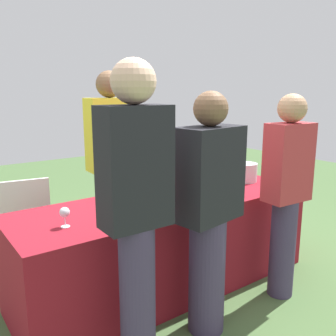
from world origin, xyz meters
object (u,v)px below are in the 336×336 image
(wine_bottle_1, at_px, (164,182))
(guest_2, at_px, (287,189))
(wine_glass_1, at_px, (149,194))
(server_pouring, at_px, (112,161))
(wine_bottle_0, at_px, (131,188))
(wine_glass_2, at_px, (217,181))
(menu_board, at_px, (19,227))
(guest_0, at_px, (136,208))
(wine_bottle_2, at_px, (191,176))
(wine_glass_0, at_px, (65,213))
(ice_bucket, at_px, (245,172))
(wine_bottle_3, at_px, (223,170))
(guest_1, at_px, (208,210))

(wine_bottle_1, xyz_separation_m, guest_2, (0.57, -0.77, 0.01))
(wine_glass_1, bearing_deg, guest_2, -31.68)
(wine_bottle_1, relative_size, server_pouring, 0.17)
(wine_glass_1, xyz_separation_m, server_pouring, (0.11, 0.79, 0.11))
(wine_bottle_0, bearing_deg, server_pouring, 75.62)
(wine_glass_2, height_order, menu_board, wine_glass_2)
(wine_bottle_1, relative_size, wine_glass_2, 2.10)
(wine_glass_1, bearing_deg, guest_0, -128.98)
(wine_bottle_2, bearing_deg, guest_2, -70.27)
(wine_bottle_0, height_order, wine_glass_2, wine_bottle_0)
(wine_glass_0, distance_m, guest_2, 1.59)
(wine_bottle_0, xyz_separation_m, ice_bucket, (1.20, -0.04, -0.03))
(wine_bottle_1, xyz_separation_m, ice_bucket, (0.87, -0.09, -0.02))
(wine_bottle_2, relative_size, wine_glass_2, 2.22)
(wine_bottle_3, distance_m, wine_glass_2, 0.37)
(wine_bottle_1, xyz_separation_m, wine_glass_0, (-0.93, -0.24, -0.01))
(wine_bottle_3, relative_size, server_pouring, 0.17)
(wine_bottle_1, relative_size, wine_bottle_2, 0.95)
(guest_0, bearing_deg, menu_board, 99.33)
(wine_glass_0, xyz_separation_m, wine_glass_2, (1.31, 0.02, 0.01))
(wine_glass_0, bearing_deg, wine_glass_2, 0.75)
(wine_bottle_2, height_order, menu_board, wine_bottle_2)
(server_pouring, height_order, guest_1, server_pouring)
(wine_glass_1, bearing_deg, menu_board, 122.19)
(ice_bucket, relative_size, menu_board, 0.28)
(guest_0, bearing_deg, guest_2, 0.79)
(wine_bottle_0, relative_size, guest_1, 0.20)
(guest_2, bearing_deg, wine_bottle_3, 86.31)
(guest_2, distance_m, menu_board, 2.25)
(wine_bottle_1, distance_m, guest_0, 1.06)
(wine_bottle_3, bearing_deg, wine_bottle_2, -179.69)
(wine_bottle_3, height_order, wine_glass_1, wine_bottle_3)
(guest_1, bearing_deg, wine_glass_0, 137.40)
(wine_bottle_3, relative_size, guest_2, 0.20)
(wine_glass_0, xyz_separation_m, guest_0, (0.20, -0.52, 0.14))
(wine_bottle_0, bearing_deg, menu_board, 125.50)
(ice_bucket, bearing_deg, wine_glass_2, -164.81)
(wine_bottle_2, bearing_deg, server_pouring, 130.62)
(wine_glass_2, height_order, guest_2, guest_2)
(ice_bucket, xyz_separation_m, guest_2, (-0.29, -0.67, 0.03))
(wine_glass_1, relative_size, menu_board, 0.18)
(wine_bottle_1, height_order, wine_glass_0, wine_bottle_1)
(server_pouring, xyz_separation_m, guest_0, (-0.55, -1.32, 0.01))
(menu_board, bearing_deg, wine_bottle_0, -44.49)
(wine_bottle_2, distance_m, server_pouring, 0.74)
(wine_glass_2, distance_m, server_pouring, 0.97)
(server_pouring, xyz_separation_m, guest_1, (-0.01, -1.31, -0.11))
(wine_bottle_3, xyz_separation_m, wine_glass_1, (-0.98, -0.24, -0.01))
(wine_bottle_0, xyz_separation_m, guest_1, (0.15, -0.70, -0.02))
(wine_bottle_1, bearing_deg, wine_bottle_2, 0.90)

